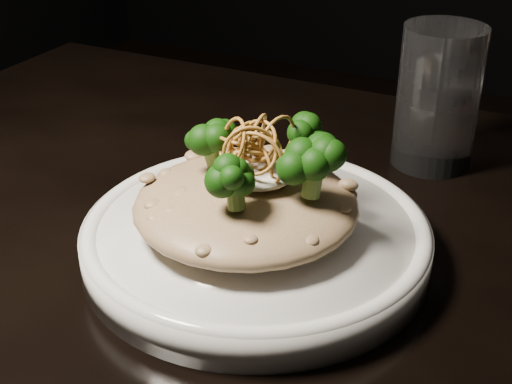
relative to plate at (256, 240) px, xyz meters
The scene contains 6 objects.
plate is the anchor object (origin of this frame).
risotto 0.03m from the plate, 141.47° to the right, with size 0.17×0.17×0.04m, color brown.
broccoli 0.07m from the plate, 74.83° to the left, with size 0.13×0.13×0.05m, color black, non-canonical shape.
cheese 0.06m from the plate, 54.79° to the left, with size 0.05×0.05×0.01m, color white.
shallots 0.08m from the plate, 166.85° to the left, with size 0.05×0.05×0.03m, color brown, non-canonical shape.
drinking_glass 0.24m from the plate, 69.98° to the left, with size 0.07×0.07×0.13m, color silver.
Camera 1 is at (0.13, -0.38, 1.06)m, focal length 50.00 mm.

